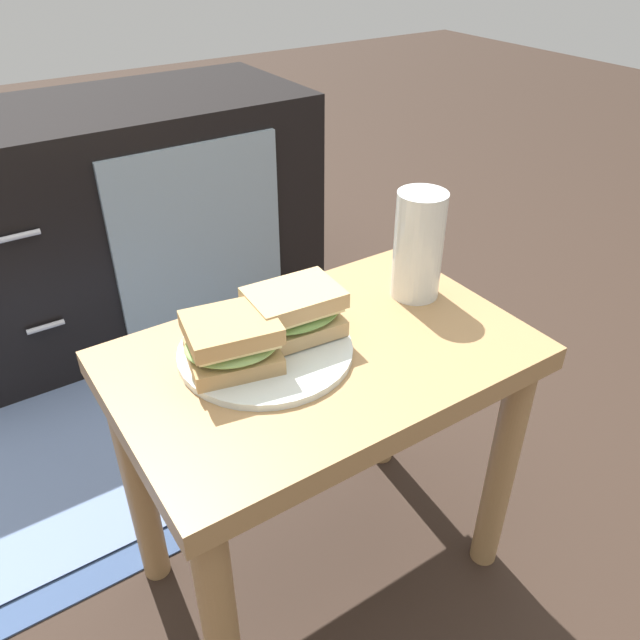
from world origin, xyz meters
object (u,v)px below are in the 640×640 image
Objects in this scene: plate at (266,350)px; sandwich_back at (294,312)px; sandwich_front at (232,342)px; tv_cabinet at (121,219)px; beer_glass at (418,247)px.

sandwich_back reaches higher than plate.
plate is 1.68× the size of sandwich_back.
sandwich_front is 0.10m from sandwich_back.
plate is 0.06m from sandwich_back.
tv_cabinet is at bearing 81.82° from sandwich_front.
plate is at bearing 7.63° from sandwich_front.
beer_glass is at bearing 0.82° from sandwich_back.
beer_glass is at bearing 2.97° from sandwich_front.
sandwich_front is at bearing -172.37° from sandwich_back.
tv_cabinet is 6.88× the size of sandwich_back.
sandwich_back is 0.84× the size of beer_glass.
sandwich_front is (-0.13, -0.92, 0.21)m from tv_cabinet.
sandwich_front reaches higher than plate.
tv_cabinet reaches higher than sandwich_back.
beer_glass reaches higher than sandwich_back.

